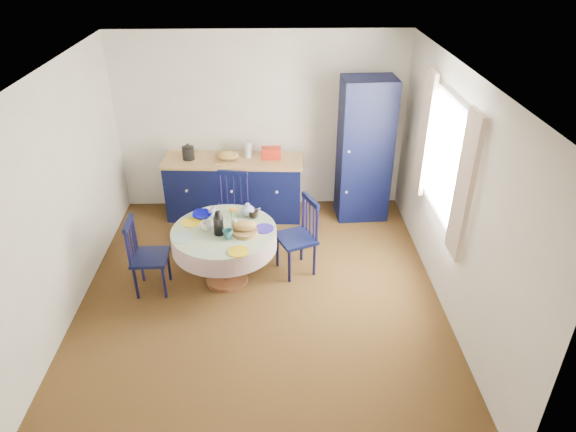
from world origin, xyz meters
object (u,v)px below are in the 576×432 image
object	(u,v)px
chair_far	(232,209)
cobalt_bowl	(202,215)
chair_left	(146,255)
mug_c	(254,214)
pantry_cabinet	(365,150)
dining_table	(225,238)
mug_b	(228,234)
kitchen_counter	(234,186)
mug_a	(207,226)
mug_d	(212,211)
chair_right	(299,236)

from	to	relation	value
chair_far	cobalt_bowl	distance (m)	0.70
chair_left	mug_c	size ratio (longest dim) A/B	7.81
pantry_cabinet	dining_table	world-z (taller)	pantry_cabinet
chair_far	mug_b	size ratio (longest dim) A/B	8.60
cobalt_bowl	chair_far	bearing A→B (deg)	63.81
kitchen_counter	pantry_cabinet	world-z (taller)	pantry_cabinet
kitchen_counter	chair_far	bearing A→B (deg)	-85.40
pantry_cabinet	mug_a	xyz separation A→B (m)	(-1.99, -1.56, -0.23)
dining_table	chair_far	bearing A→B (deg)	89.22
mug_d	dining_table	bearing A→B (deg)	-63.58
pantry_cabinet	chair_far	world-z (taller)	pantry_cabinet
dining_table	chair_right	size ratio (longest dim) A/B	1.23
chair_right	mug_b	size ratio (longest dim) A/B	8.55
chair_far	mug_b	distance (m)	1.09
dining_table	mug_a	xyz separation A→B (m)	(-0.20, -0.01, 0.17)
chair_left	mug_c	xyz separation A→B (m)	(1.19, 0.38, 0.29)
dining_table	mug_c	xyz separation A→B (m)	(0.32, 0.26, 0.16)
kitchen_counter	chair_right	size ratio (longest dim) A/B	2.05
kitchen_counter	chair_far	xyz separation A→B (m)	(0.02, -0.72, 0.04)
mug_a	mug_c	xyz separation A→B (m)	(0.51, 0.27, -0.01)
mug_d	chair_right	bearing A→B (deg)	-7.94
chair_right	mug_c	xyz separation A→B (m)	(-0.52, 0.05, 0.27)
chair_far	chair_right	world-z (taller)	chair_far
chair_far	mug_a	bearing A→B (deg)	-94.36
chair_left	mug_c	world-z (taller)	chair_left
chair_left	mug_d	size ratio (longest dim) A/B	9.53
dining_table	chair_far	xyz separation A→B (m)	(0.01, 0.87, -0.11)
kitchen_counter	mug_a	distance (m)	1.65
kitchen_counter	mug_d	bearing A→B (deg)	-94.36
mug_b	chair_far	bearing A→B (deg)	92.16
dining_table	mug_b	xyz separation A→B (m)	(0.05, -0.18, 0.17)
pantry_cabinet	chair_far	size ratio (longest dim) A/B	2.07
dining_table	mug_a	bearing A→B (deg)	-177.58
kitchen_counter	mug_d	xyz separation A→B (m)	(-0.17, -1.25, 0.31)
chair_left	mug_d	world-z (taller)	chair_left
dining_table	kitchen_counter	bearing A→B (deg)	90.14
kitchen_counter	dining_table	distance (m)	1.60
cobalt_bowl	dining_table	bearing A→B (deg)	-46.38
kitchen_counter	mug_b	world-z (taller)	kitchen_counter
chair_right	mug_a	distance (m)	1.09
pantry_cabinet	mug_b	distance (m)	2.47
pantry_cabinet	mug_b	xyz separation A→B (m)	(-1.74, -1.73, -0.23)
dining_table	mug_a	distance (m)	0.26
chair_far	cobalt_bowl	world-z (taller)	chair_far
chair_right	mug_a	world-z (taller)	chair_right
mug_a	mug_b	world-z (taller)	mug_b
kitchen_counter	mug_a	xyz separation A→B (m)	(-0.19, -1.61, 0.31)
dining_table	cobalt_bowl	distance (m)	0.43
kitchen_counter	chair_far	distance (m)	0.73
pantry_cabinet	chair_far	distance (m)	1.97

